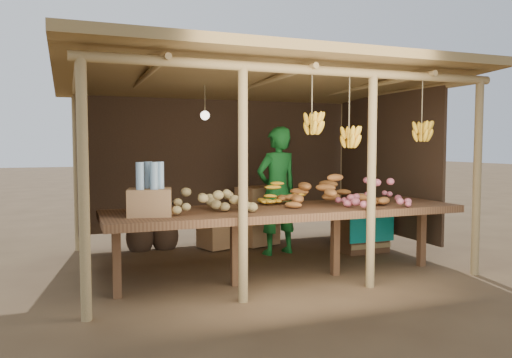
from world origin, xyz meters
name	(u,v)px	position (x,y,z in m)	size (l,w,h in m)	color
ground	(256,261)	(0.00, 0.00, 0.00)	(60.00, 60.00, 0.00)	brown
stall_structure	(259,110)	(0.06, 0.04, 1.92)	(4.70, 3.50, 2.43)	#A38654
counter	(287,213)	(0.00, -0.95, 0.74)	(3.90, 1.05, 0.80)	brown
potato_heap	(205,194)	(-0.91, -0.92, 0.98)	(0.95, 0.57, 0.36)	#A18B53
sweet_potato_heap	(329,189)	(0.56, -0.87, 0.98)	(1.09, 0.65, 0.36)	#A36129
onion_heap	(378,190)	(1.00, -1.18, 0.98)	(0.87, 0.52, 0.36)	#B95A66
banana_pile	(285,189)	(0.12, -0.64, 0.97)	(0.53, 0.32, 0.34)	yellow
tomato_basin	(151,204)	(-1.42, -0.72, 0.87)	(0.34, 0.34, 0.18)	navy
bottle_box	(150,195)	(-1.49, -1.04, 1.00)	(0.47, 0.40, 0.52)	#A07348
vendor	(277,191)	(0.42, 0.31, 0.86)	(0.63, 0.41, 1.72)	#176924
tarp_crate	(360,227)	(1.59, 0.07, 0.34)	(0.69, 0.60, 0.82)	brown
carton_stack	(245,221)	(0.18, 0.93, 0.37)	(1.22, 0.57, 0.84)	#A07348
burlap_sacks	(152,234)	(-1.12, 1.19, 0.23)	(0.74, 0.39, 0.52)	#402D1D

